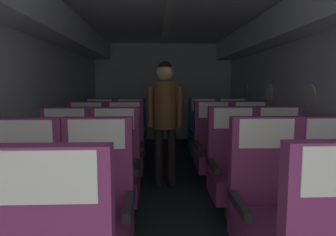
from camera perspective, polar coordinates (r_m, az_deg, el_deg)
ground at (r=3.48m, az=0.69°, el=-15.18°), size 3.38×7.46×0.02m
fuselage_shell at (r=3.50m, az=0.52°, el=12.14°), size 3.26×7.11×2.24m
seat_b_left_window at (r=2.21m, az=-26.50°, el=-16.41°), size 0.50×0.50×1.06m
seat_b_left_aisle at (r=2.08m, az=-13.76°, el=-17.29°), size 0.50×0.50×1.06m
seat_b_right_window at (r=2.16m, az=18.97°, el=-16.55°), size 0.50×0.50×1.06m
seat_c_left_window at (r=2.99m, az=-19.56°, el=-10.00°), size 0.50×0.50×1.06m
seat_c_left_aisle at (r=2.88m, az=-10.38°, el=-10.37°), size 0.50×0.50×1.06m
seat_c_right_aisle at (r=3.13m, az=21.01°, el=-9.35°), size 0.50×0.50×1.06m
seat_c_right_window at (r=2.96m, az=12.69°, el=-9.98°), size 0.50×0.50×1.06m
seat_d_left_window at (r=3.84m, az=-15.60°, el=-6.20°), size 0.50×0.50×1.06m
seat_d_left_aisle at (r=3.74m, az=-8.42°, el=-6.37°), size 0.50×0.50×1.06m
seat_d_right_aisle at (r=3.93m, az=15.86°, el=-5.93°), size 0.50×0.50×1.06m
seat_d_right_window at (r=3.81m, az=8.92°, el=-6.15°), size 0.50×0.50×1.06m
seat_e_left_window at (r=4.67m, az=-13.15°, el=-3.87°), size 0.50×0.50×1.06m
seat_e_left_aisle at (r=4.63m, az=-7.29°, el=-3.83°), size 0.50×0.50×1.06m
seat_e_right_aisle at (r=4.75m, az=12.53°, el=-3.66°), size 0.50×0.50×1.06m
seat_e_right_window at (r=4.67m, az=6.98°, el=-3.74°), size 0.50×0.50×1.06m
flight_attendant at (r=3.63m, az=-0.58°, el=1.43°), size 0.43×0.28×1.56m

